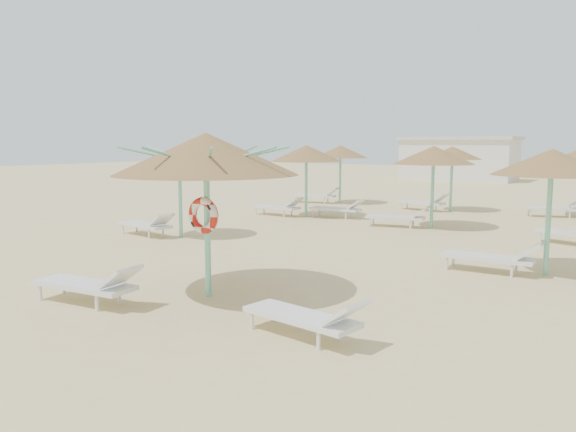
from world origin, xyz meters
The scene contains 6 objects.
ground centered at (0.00, 0.00, 0.00)m, with size 120.00×120.00×0.00m, color #D8BF83.
main_palapa centered at (-0.22, 0.00, 2.57)m, with size 3.29×3.29×2.95m.
lounger_main_a centered at (-1.58, -1.52, 0.36)m, with size 2.13×0.81×0.76m.
lounger_main_b centered at (2.47, -0.95, 0.33)m, with size 1.99×0.86×0.70m.
palapa_field centered at (0.10, 11.22, 2.31)m, with size 14.84×14.01×2.72m.
service_hut centered at (-6.00, 35.00, 1.64)m, with size 8.40×4.40×3.25m.
Camera 1 is at (6.44, -7.54, 2.77)m, focal length 35.00 mm.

